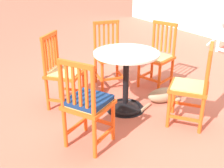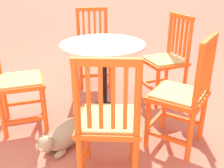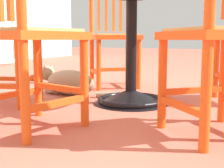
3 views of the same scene
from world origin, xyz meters
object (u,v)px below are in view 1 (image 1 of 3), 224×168
Objects in this scene: cafe_table at (126,88)px; orange_chair_facing_out at (63,73)px; orange_chair_near_fence at (87,104)px; orange_chair_at_corner at (157,57)px; orange_chair_tucked_in at (109,56)px; tabby_cat at (166,95)px; orange_chair_by_planter at (192,88)px.

orange_chair_facing_out is (-0.48, -0.60, 0.15)m from cafe_table.
orange_chair_at_corner is at bearing 117.18° from orange_chair_near_fence.
orange_chair_tucked_in is 1.22× the size of tabby_cat.
orange_chair_facing_out is (-1.12, -1.02, 0.00)m from orange_chair_by_planter.
tabby_cat is at bearing 103.48° from orange_chair_near_fence.
orange_chair_by_planter is at bearing 78.92° from orange_chair_near_fence.
cafe_table is 0.83× the size of orange_chair_tucked_in.
tabby_cat is (0.46, -0.20, -0.34)m from orange_chair_at_corner.
cafe_table is 0.61m from tabby_cat.
orange_chair_by_planter is at bearing -19.41° from orange_chair_at_corner.
orange_chair_at_corner is 1.22× the size of tabby_cat.
orange_chair_facing_out is 1.35m from tabby_cat.
orange_chair_near_fence is at bearing -101.08° from orange_chair_by_planter.
tabby_cat is at bearing 63.15° from orange_chair_facing_out.
orange_chair_by_planter reaches higher than tabby_cat.
orange_chair_by_planter is (0.64, 0.42, 0.15)m from cafe_table.
orange_chair_by_planter is 1.51m from orange_chair_facing_out.
orange_chair_near_fence is 1.49m from orange_chair_tucked_in.
cafe_table is 0.79m from orange_chair_tucked_in.
orange_chair_facing_out is at bearing 172.38° from orange_chair_near_fence.
orange_chair_tucked_in is at bearing 107.72° from orange_chair_facing_out.
orange_chair_by_planter and orange_chair_tucked_in have the same top height.
cafe_table is 0.83× the size of orange_chair_near_fence.
cafe_table reaches higher than tabby_cat.
orange_chair_near_fence is at bearing -76.52° from tabby_cat.
orange_chair_by_planter is at bearing 8.39° from orange_chair_tucked_in.
orange_chair_by_planter is at bearing -15.09° from tabby_cat.
cafe_table is at bearing -65.67° from orange_chair_at_corner.
orange_chair_at_corner is 0.60m from tabby_cat.
orange_chair_at_corner is at bearing 54.53° from orange_chair_tucked_in.
orange_chair_facing_out is at bearing -116.85° from tabby_cat.
orange_chair_near_fence and orange_chair_by_planter have the same top height.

